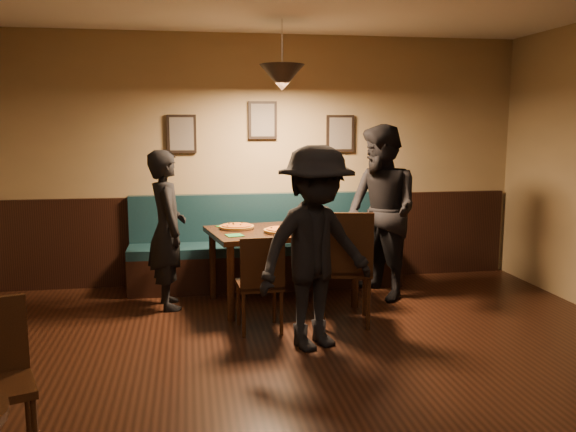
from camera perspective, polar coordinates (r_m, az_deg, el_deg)
The scene contains 22 objects.
floor at distance 3.86m, azimuth 4.44°, elevation -19.18°, with size 7.00×7.00×0.00m, color black.
wall_back at distance 6.87m, azimuth -2.44°, elevation 5.33°, with size 6.00×6.00×0.00m, color #8C704F.
wainscot at distance 6.95m, azimuth -2.37°, elevation -2.11°, with size 5.88×0.06×1.00m, color black.
booth_bench at distance 6.69m, azimuth -2.08°, elevation -2.54°, with size 3.00×0.60×1.00m, color #0F232D, non-canonical shape.
picture_left at distance 6.78m, azimuth -10.07°, elevation 7.69°, with size 0.32×0.04×0.42m, color black.
picture_center at distance 6.83m, azimuth -2.44°, elevation 9.08°, with size 0.32×0.04×0.42m, color black.
picture_right at distance 7.00m, azimuth 4.97°, elevation 7.82°, with size 0.32×0.04×0.42m, color black.
pendant_lamp at distance 5.94m, azimuth -0.57°, elevation 13.01°, with size 0.44×0.44×0.25m, color black.
dining_table at distance 6.09m, azimuth -0.54°, elevation -4.80°, with size 1.43×0.92×0.76m, color black.
chair_near_left at distance 5.29m, azimuth -2.74°, elevation -6.33°, with size 0.38×0.38×0.86m, color black, non-canonical shape.
chair_near_right at distance 5.49m, azimuth 5.44°, elevation -4.80°, with size 0.46×0.46×1.05m, color black, non-canonical shape.
diner_left at distance 6.00m, azimuth -11.42°, elevation -1.28°, with size 0.57×0.37×1.56m, color black.
diner_right at distance 6.27m, azimuth 8.82°, elevation 0.35°, with size 0.88×0.68×1.81m, color black.
diner_front at distance 4.81m, azimuth 2.65°, elevation -3.09°, with size 1.06×0.61×1.64m, color black.
pizza_a at distance 6.06m, azimuth -4.89°, elevation -1.02°, with size 0.35×0.35×0.04m, color gold.
pizza_b at distance 5.83m, azimuth -0.57°, elevation -1.37°, with size 0.36×0.36×0.04m, color orange.
pizza_c at distance 6.21m, azimuth 3.25°, elevation -0.74°, with size 0.38×0.38×0.04m, color gold.
soda_glass at distance 5.85m, azimuth 5.11°, elevation -0.90°, with size 0.06×0.06×0.14m, color black.
tabasco_bottle at distance 6.08m, azimuth 4.35°, elevation -0.56°, with size 0.03×0.03×0.13m, color #9A0508.
napkin_a at distance 6.19m, azimuth -5.91°, elevation -0.99°, with size 0.16×0.16×0.01m, color #1C6A23.
napkin_b at distance 5.68m, azimuth -5.10°, elevation -1.84°, with size 0.15×0.15×0.01m, color #1F7437.
cutlery_set at distance 5.67m, azimuth 0.13°, elevation -1.85°, with size 0.02×0.20×0.00m, color silver.
Camera 1 is at (-0.84, -3.31, 1.80)m, focal length 37.42 mm.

